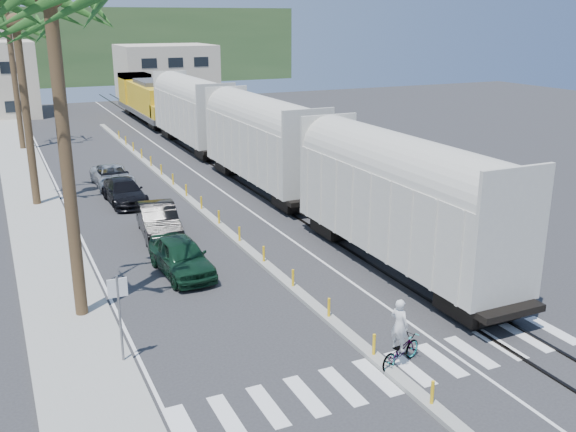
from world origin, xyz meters
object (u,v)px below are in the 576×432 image
object	(u,v)px
street_sign	(119,307)
car_lead	(181,256)
cyclist	(400,345)
car_second	(158,220)

from	to	relation	value
street_sign	car_lead	world-z (taller)	street_sign
car_lead	cyclist	distance (m)	10.96
street_sign	car_lead	size ratio (longest dim) A/B	0.64
car_second	street_sign	bearing A→B (deg)	-103.81
car_lead	cyclist	xyz separation A→B (m)	(4.09, -10.17, -0.09)
cyclist	street_sign	bearing A→B (deg)	44.45
street_sign	car_second	bearing A→B (deg)	70.91
street_sign	car_lead	xyz separation A→B (m)	(3.74, 6.50, -1.19)
car_second	cyclist	distance (m)	15.95
car_lead	cyclist	bearing A→B (deg)	-71.16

